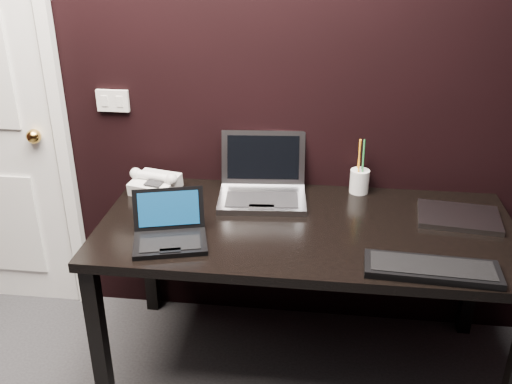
# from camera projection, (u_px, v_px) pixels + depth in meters

# --- Properties ---
(wall_back) EXTENTS (4.00, 0.00, 4.00)m
(wall_back) POSITION_uv_depth(u_px,v_px,m) (246.00, 65.00, 2.49)
(wall_back) COLOR black
(wall_back) RESTS_ON ground
(wall_switch) EXTENTS (0.15, 0.02, 0.10)m
(wall_switch) POSITION_uv_depth(u_px,v_px,m) (113.00, 101.00, 2.62)
(wall_switch) COLOR silver
(wall_switch) RESTS_ON wall_back
(desk) EXTENTS (1.70, 0.80, 0.74)m
(desk) POSITION_uv_depth(u_px,v_px,m) (306.00, 241.00, 2.37)
(desk) COLOR black
(desk) RESTS_ON ground
(netbook) EXTENTS (0.33, 0.31, 0.18)m
(netbook) POSITION_uv_depth(u_px,v_px,m) (170.00, 233.00, 2.20)
(netbook) COLOR black
(netbook) RESTS_ON desk
(silver_laptop) EXTENTS (0.41, 0.38, 0.26)m
(silver_laptop) POSITION_uv_depth(u_px,v_px,m) (262.00, 187.00, 2.55)
(silver_laptop) COLOR gray
(silver_laptop) RESTS_ON desk
(ext_keyboard) EXTENTS (0.48, 0.19, 0.03)m
(ext_keyboard) POSITION_uv_depth(u_px,v_px,m) (432.00, 269.00, 2.01)
(ext_keyboard) COLOR black
(ext_keyboard) RESTS_ON desk
(closed_laptop) EXTENTS (0.35, 0.27, 0.02)m
(closed_laptop) POSITION_uv_depth(u_px,v_px,m) (459.00, 217.00, 2.37)
(closed_laptop) COLOR #929397
(closed_laptop) RESTS_ON desk
(desk_phone) EXTENTS (0.24, 0.22, 0.12)m
(desk_phone) POSITION_uv_depth(u_px,v_px,m) (155.00, 183.00, 2.60)
(desk_phone) COLOR silver
(desk_phone) RESTS_ON desk
(mobile_phone) EXTENTS (0.07, 0.06, 0.10)m
(mobile_phone) POSITION_uv_depth(u_px,v_px,m) (157.00, 204.00, 2.43)
(mobile_phone) COLOR black
(mobile_phone) RESTS_ON desk
(pen_cup) EXTENTS (0.11, 0.11, 0.26)m
(pen_cup) POSITION_uv_depth(u_px,v_px,m) (359.00, 180.00, 2.59)
(pen_cup) COLOR white
(pen_cup) RESTS_ON desk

